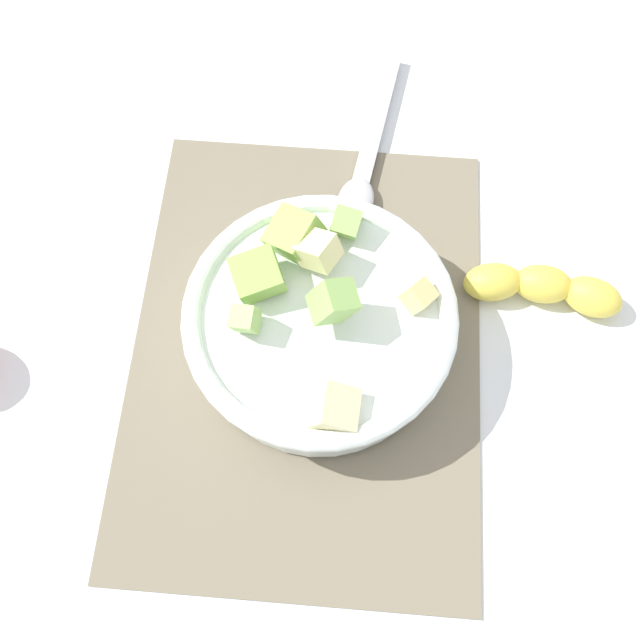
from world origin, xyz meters
name	(u,v)px	position (x,y,z in m)	size (l,w,h in m)	color
ground_plane	(307,348)	(0.00, 0.00, 0.00)	(2.40, 2.40, 0.00)	silver
placemat	(307,347)	(0.00, 0.00, 0.00)	(0.44, 0.32, 0.01)	#756B56
salad_bowl	(319,323)	(-0.01, 0.01, 0.04)	(0.24, 0.24, 0.11)	white
serving_spoon	(365,164)	(-0.20, 0.04, 0.01)	(0.22, 0.06, 0.01)	#B7B7BC
banana_whole	(542,288)	(-0.07, 0.21, 0.02)	(0.06, 0.15, 0.04)	yellow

